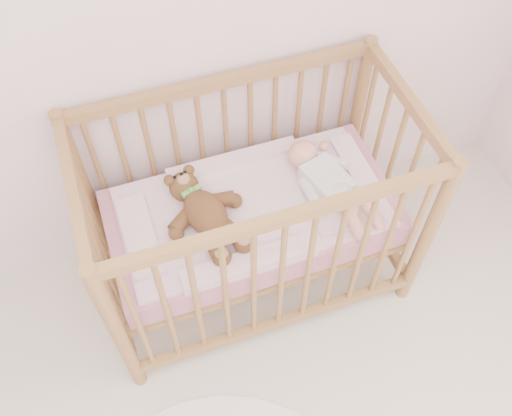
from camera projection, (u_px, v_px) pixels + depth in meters
name	position (u px, v px, depth m)	size (l,w,h in m)	color
wall_back	(76.00, 14.00, 1.89)	(4.00, 0.02, 2.70)	white
crib	(252.00, 215.00, 2.45)	(1.36, 0.76, 1.00)	#AB7548
mattress	(252.00, 217.00, 2.46)	(1.22, 0.62, 0.13)	pink
blanket	(252.00, 207.00, 2.40)	(1.10, 0.58, 0.06)	#F0A5BB
baby	(327.00, 179.00, 2.39)	(0.28, 0.57, 0.14)	white
teddy_bear	(206.00, 212.00, 2.28)	(0.35, 0.50, 0.14)	brown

